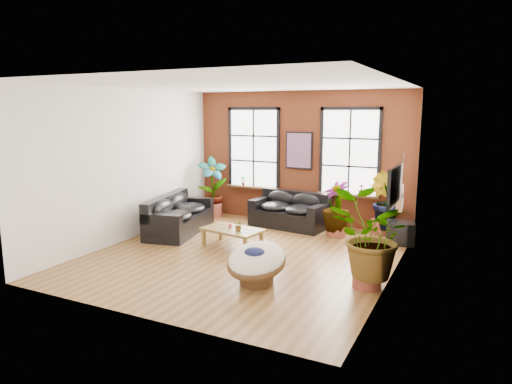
# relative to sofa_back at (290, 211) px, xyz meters

# --- Properties ---
(room) EXTENTS (6.04, 6.54, 3.54)m
(room) POSITION_rel_sofa_back_xyz_m (0.03, -2.54, 1.34)
(room) COLOR brown
(room) RESTS_ON ground
(sofa_back) EXTENTS (2.06, 1.20, 0.90)m
(sofa_back) POSITION_rel_sofa_back_xyz_m (0.00, 0.00, 0.00)
(sofa_back) COLOR black
(sofa_back) RESTS_ON ground
(sofa_left) EXTENTS (1.42, 2.45, 0.91)m
(sofa_left) POSITION_rel_sofa_back_xyz_m (-2.30, -1.75, 0.01)
(sofa_left) COLOR black
(sofa_left) RESTS_ON ground
(coffee_table) EXTENTS (1.41, 0.95, 0.50)m
(coffee_table) POSITION_rel_sofa_back_xyz_m (-0.46, -2.27, -0.04)
(coffee_table) COLOR brown
(coffee_table) RESTS_ON ground
(papasan_chair) EXTENTS (1.06, 1.08, 0.78)m
(papasan_chair) POSITION_rel_sofa_back_xyz_m (0.98, -4.01, -0.01)
(papasan_chair) COLOR brown
(papasan_chair) RESTS_ON ground
(poster) EXTENTS (0.74, 0.06, 0.98)m
(poster) POSITION_rel_sofa_back_xyz_m (0.03, 0.49, 1.54)
(poster) COLOR black
(poster) RESTS_ON room
(tv_wall_unit) EXTENTS (0.13, 1.86, 1.20)m
(tv_wall_unit) POSITION_rel_sofa_back_xyz_m (2.97, -2.09, 1.13)
(tv_wall_unit) COLOR black
(tv_wall_unit) RESTS_ON room
(media_box) EXTENTS (0.70, 0.61, 0.52)m
(media_box) POSITION_rel_sofa_back_xyz_m (2.84, -0.39, -0.15)
(media_box) COLOR black
(media_box) RESTS_ON ground
(pot_back_left) EXTENTS (0.71, 0.71, 0.40)m
(pot_back_left) POSITION_rel_sofa_back_xyz_m (-2.40, 0.03, -0.21)
(pot_back_left) COLOR brown
(pot_back_left) RESTS_ON ground
(pot_back_right) EXTENTS (0.57, 0.57, 0.38)m
(pot_back_right) POSITION_rel_sofa_back_xyz_m (2.30, 0.28, -0.22)
(pot_back_right) COLOR brown
(pot_back_right) RESTS_ON ground
(pot_right_wall) EXTENTS (0.50, 0.50, 0.36)m
(pot_right_wall) POSITION_rel_sofa_back_xyz_m (2.75, -3.33, -0.23)
(pot_right_wall) COLOR brown
(pot_right_wall) RESTS_ON ground
(pot_mid) EXTENTS (0.58, 0.58, 0.33)m
(pot_mid) POSITION_rel_sofa_back_xyz_m (1.36, -0.41, -0.24)
(pot_mid) COLOR brown
(pot_mid) RESTS_ON ground
(floor_plant_back_left) EXTENTS (0.99, 0.98, 1.57)m
(floor_plant_back_left) POSITION_rel_sofa_back_xyz_m (-2.36, 0.02, 0.53)
(floor_plant_back_left) COLOR #1B6019
(floor_plant_back_left) RESTS_ON ground
(floor_plant_back_right) EXTENTS (0.98, 0.95, 1.39)m
(floor_plant_back_right) POSITION_rel_sofa_back_xyz_m (2.33, 0.26, 0.44)
(floor_plant_back_right) COLOR #1B6019
(floor_plant_back_right) RESTS_ON ground
(floor_plant_right_wall) EXTENTS (1.64, 1.53, 1.48)m
(floor_plant_right_wall) POSITION_rel_sofa_back_xyz_m (2.75, -3.32, 0.49)
(floor_plant_right_wall) COLOR #1B6019
(floor_plant_right_wall) RESTS_ON ground
(floor_plant_mid) EXTENTS (0.94, 0.94, 1.20)m
(floor_plant_mid) POSITION_rel_sofa_back_xyz_m (1.34, -0.41, 0.33)
(floor_plant_mid) COLOR #1B6019
(floor_plant_mid) RESTS_ON ground
(table_plant) EXTENTS (0.24, 0.22, 0.24)m
(table_plant) POSITION_rel_sofa_back_xyz_m (-0.23, -2.40, 0.13)
(table_plant) COLOR #1B6019
(table_plant) RESTS_ON coffee_table
(sill_plant_left) EXTENTS (0.17, 0.17, 0.27)m
(sill_plant_left) POSITION_rel_sofa_back_xyz_m (-1.62, 0.44, 0.63)
(sill_plant_left) COLOR #1B6019
(sill_plant_left) RESTS_ON room
(sill_plant_right) EXTENTS (0.19, 0.19, 0.27)m
(sill_plant_right) POSITION_rel_sofa_back_xyz_m (1.73, 0.44, 0.63)
(sill_plant_right) COLOR #1B6019
(sill_plant_right) RESTS_ON room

